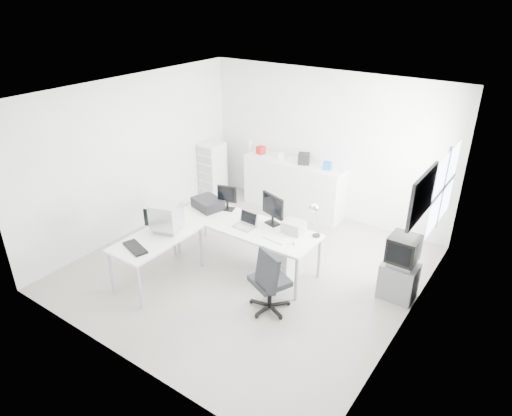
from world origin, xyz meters
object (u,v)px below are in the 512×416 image
Objects in this scene: sideboard at (294,186)px; drawer_pedestal at (284,261)px; filing_cabinet at (213,170)px; laser_printer at (294,227)px; crt_monitor at (167,217)px; laptop at (244,221)px; lcd_monitor_large at (273,210)px; crt_tv at (403,251)px; main_desk at (246,244)px; office_chair at (270,278)px; inkjet_printer at (208,203)px; side_desk at (158,258)px; lcd_monitor_small at (227,198)px; tv_cabinet at (398,281)px.

drawer_pedestal is at bearing -62.73° from sideboard.
drawer_pedestal is at bearing -31.38° from filing_cabinet.
crt_monitor is at bearing -147.42° from laser_printer.
crt_monitor is (-1.60, -1.07, 0.15)m from laser_printer.
lcd_monitor_large is at bearing 52.99° from laptop.
crt_tv is (2.27, 0.69, -0.10)m from laptop.
sideboard reaches higher than main_desk.
sideboard reaches higher than laser_printer.
office_chair is 0.51× the size of sideboard.
inkjet_printer is at bearing 71.94° from crt_monitor.
sideboard is (0.45, 3.29, 0.14)m from side_desk.
laptop is (0.60, -0.35, -0.09)m from lcd_monitor_small.
sideboard reaches higher than inkjet_printer.
sideboard is at bearing 63.55° from crt_monitor.
lcd_monitor_small is (-1.25, 0.20, 0.66)m from drawer_pedestal.
office_chair is at bearing 11.74° from side_desk.
side_desk is 4.50× the size of laser_printer.
crt_monitor reaches higher than tv_cabinet.
laptop reaches higher than drawer_pedestal.
main_desk is 7.72× the size of laser_printer.
laser_printer is 1.93m from crt_monitor.
lcd_monitor_large reaches higher than drawer_pedestal.
crt_monitor is (-0.85, -0.85, 0.61)m from main_desk.
side_desk is at bearing -152.02° from crt_tv.
laptop is at bearing -78.82° from sideboard.
filing_cabinet reaches higher than laser_printer.
sideboard is (-2.72, 1.60, 0.25)m from tv_cabinet.
sideboard reaches higher than crt_tv.
sideboard reaches higher than laptop.
side_desk is 3.20m from filing_cabinet.
office_chair reaches higher than crt_tv.
drawer_pedestal is 1.20× the size of crt_tv.
laser_printer reaches higher than tv_cabinet.
crt_monitor is (-1.20, -1.10, -0.01)m from lcd_monitor_large.
lcd_monitor_small is at bearing 77.47° from side_desk.
filing_cabinet reaches higher than office_chair.
filing_cabinet reaches higher than crt_tv.
filing_cabinet is (-2.93, 1.58, -0.25)m from laser_printer.
inkjet_printer is at bearing 171.07° from laptop.
filing_cabinet reaches higher than main_desk.
filing_cabinet is at bearing 143.65° from inkjet_printer.
crt_monitor is (-0.90, -0.75, 0.12)m from laptop.
main_desk is 5.04× the size of crt_monitor.
filing_cabinet is at bearing 98.50° from crt_monitor.
drawer_pedestal is at bearing 16.59° from laptop.
tv_cabinet is at bearing 18.27° from drawer_pedestal.
lcd_monitor_large is 2.01m from crt_tv.
side_desk is 1.43m from laptop.
drawer_pedestal is 1.43m from lcd_monitor_small.
inkjet_printer is 0.92m from laptop.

